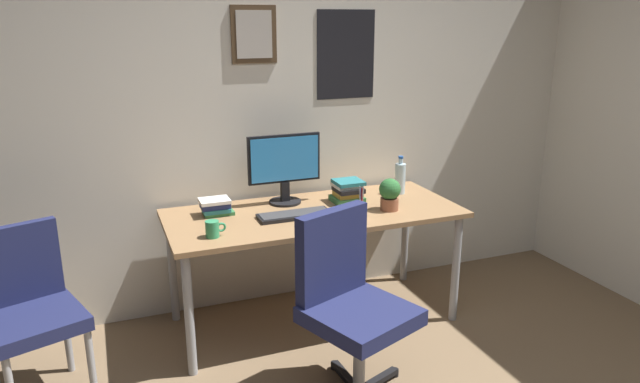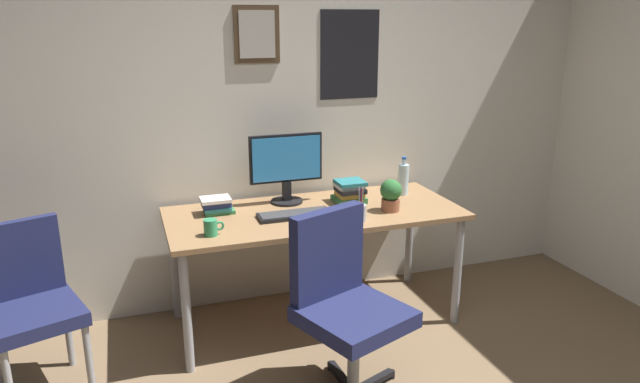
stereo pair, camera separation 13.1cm
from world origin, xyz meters
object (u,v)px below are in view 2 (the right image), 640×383
(water_bottle, at_px, (403,179))
(potted_plant, at_px, (391,194))
(side_chair, at_px, (30,299))
(keyboard, at_px, (295,215))
(book_stack_left, at_px, (217,205))
(monitor, at_px, (286,165))
(pen_cup, at_px, (360,212))
(computer_mouse, at_px, (344,210))
(coffee_mug_near, at_px, (211,227))
(book_stack_right, at_px, (350,192))
(office_chair, at_px, (343,298))

(water_bottle, xyz_separation_m, potted_plant, (-0.23, -0.29, -0.00))
(side_chair, relative_size, keyboard, 2.03)
(keyboard, distance_m, book_stack_left, 0.47)
(monitor, height_order, potted_plant, monitor)
(potted_plant, bearing_deg, keyboard, 171.85)
(pen_cup, bearing_deg, computer_mouse, 102.36)
(coffee_mug_near, height_order, book_stack_left, book_stack_left)
(side_chair, height_order, pen_cup, pen_cup)
(book_stack_left, bearing_deg, water_bottle, -0.12)
(pen_cup, distance_m, book_stack_right, 0.36)
(keyboard, height_order, potted_plant, potted_plant)
(coffee_mug_near, distance_m, pen_cup, 0.84)
(keyboard, bearing_deg, potted_plant, -8.15)
(coffee_mug_near, height_order, pen_cup, pen_cup)
(potted_plant, bearing_deg, coffee_mug_near, -176.33)
(book_stack_left, relative_size, book_stack_right, 1.02)
(computer_mouse, bearing_deg, monitor, 130.83)
(office_chair, height_order, pen_cup, office_chair)
(coffee_mug_near, relative_size, pen_cup, 0.55)
(office_chair, distance_m, keyboard, 0.73)
(computer_mouse, relative_size, water_bottle, 0.44)
(keyboard, distance_m, potted_plant, 0.59)
(potted_plant, height_order, book_stack_left, potted_plant)
(pen_cup, bearing_deg, book_stack_right, 78.16)
(keyboard, bearing_deg, monitor, 83.34)
(side_chair, bearing_deg, pen_cup, -1.29)
(computer_mouse, height_order, potted_plant, potted_plant)
(book_stack_left, bearing_deg, coffee_mug_near, -104.10)
(keyboard, xyz_separation_m, water_bottle, (0.80, 0.20, 0.09))
(coffee_mug_near, distance_m, potted_plant, 1.09)
(book_stack_right, bearing_deg, keyboard, -158.50)
(side_chair, xyz_separation_m, keyboard, (1.42, 0.15, 0.24))
(monitor, relative_size, potted_plant, 2.36)
(monitor, bearing_deg, pen_cup, -57.31)
(side_chair, xyz_separation_m, potted_plant, (2.00, 0.07, 0.33))
(side_chair, xyz_separation_m, book_stack_right, (1.83, 0.31, 0.29))
(side_chair, bearing_deg, monitor, 16.57)
(water_bottle, bearing_deg, office_chair, -130.34)
(side_chair, bearing_deg, office_chair, -20.63)
(keyboard, relative_size, book_stack_right, 2.25)
(side_chair, distance_m, water_bottle, 2.28)
(coffee_mug_near, bearing_deg, potted_plant, 3.67)
(pen_cup, xyz_separation_m, book_stack_right, (0.07, 0.35, 0.01))
(book_stack_left, height_order, book_stack_right, book_stack_right)
(pen_cup, bearing_deg, coffee_mug_near, 177.46)
(computer_mouse, height_order, water_bottle, water_bottle)
(monitor, xyz_separation_m, book_stack_left, (-0.45, -0.08, -0.19))
(office_chair, distance_m, book_stack_right, 0.97)
(keyboard, bearing_deg, book_stack_right, 21.50)
(water_bottle, bearing_deg, potted_plant, -128.57)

